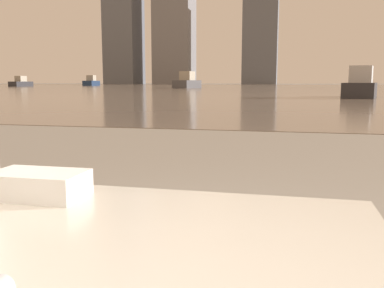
% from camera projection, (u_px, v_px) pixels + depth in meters
% --- Properties ---
extents(towel_stack, '(0.29, 0.17, 0.08)m').
position_uv_depth(towel_stack, '(38.00, 185.00, 1.31)').
color(towel_stack, white).
rests_on(towel_stack, bathtub).
extents(harbor_water, '(180.00, 110.00, 0.01)m').
position_uv_depth(harbor_water, '(286.00, 87.00, 60.26)').
color(harbor_water, gray).
rests_on(harbor_water, ground_plane).
extents(harbor_boat_1, '(2.33, 4.50, 1.61)m').
position_uv_depth(harbor_boat_1, '(360.00, 86.00, 21.99)').
color(harbor_boat_1, '#2D2D33').
rests_on(harbor_boat_1, harbor_water).
extents(harbor_boat_2, '(1.58, 4.48, 1.67)m').
position_uv_depth(harbor_boat_2, '(21.00, 83.00, 68.86)').
color(harbor_boat_2, '#2D2D33').
rests_on(harbor_boat_2, harbor_water).
extents(harbor_boat_3, '(2.48, 5.55, 2.01)m').
position_uv_depth(harbor_boat_3, '(187.00, 82.00, 51.94)').
color(harbor_boat_3, '#4C4C51').
rests_on(harbor_boat_3, harbor_water).
extents(harbor_boat_4, '(2.50, 5.45, 1.97)m').
position_uv_depth(harbor_boat_4, '(91.00, 82.00, 82.50)').
color(harbor_boat_4, navy).
rests_on(harbor_boat_4, harbor_water).
extents(skyline_tower_1, '(10.24, 10.32, 31.68)m').
position_uv_depth(skyline_tower_1, '(174.00, 27.00, 118.95)').
color(skyline_tower_1, slate).
rests_on(skyline_tower_1, ground_plane).
extents(skyline_tower_2, '(9.02, 8.75, 23.96)m').
position_uv_depth(skyline_tower_2, '(261.00, 39.00, 114.22)').
color(skyline_tower_2, slate).
rests_on(skyline_tower_2, ground_plane).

